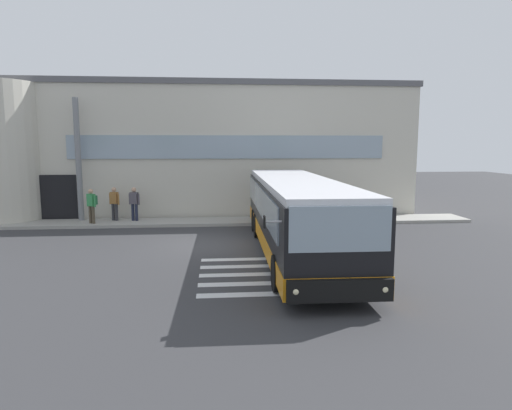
# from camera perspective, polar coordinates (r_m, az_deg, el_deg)

# --- Properties ---
(ground_plane) EXTENTS (80.00, 90.00, 0.02)m
(ground_plane) POSITION_cam_1_polar(r_m,az_deg,el_deg) (17.51, -6.19, -5.15)
(ground_plane) COLOR #353538
(ground_plane) RESTS_ON ground
(bay_paint_stripes) EXTENTS (4.40, 3.96, 0.01)m
(bay_paint_stripes) POSITION_cam_1_polar(r_m,az_deg,el_deg) (13.53, 2.05, -8.93)
(bay_paint_stripes) COLOR silver
(bay_paint_stripes) RESTS_ON ground
(terminal_building) EXTENTS (24.19, 13.80, 7.29)m
(terminal_building) POSITION_cam_1_polar(r_m,az_deg,el_deg) (28.72, -7.22, 7.21)
(terminal_building) COLOR beige
(terminal_building) RESTS_ON ground
(boarding_curb) EXTENTS (26.39, 2.00, 0.15)m
(boarding_curb) POSITION_cam_1_polar(r_m,az_deg,el_deg) (22.20, -5.94, -2.17)
(boarding_curb) COLOR #9E9B93
(boarding_curb) RESTS_ON ground
(entry_support_column) EXTENTS (0.28, 0.28, 6.06)m
(entry_support_column) POSITION_cam_1_polar(r_m,az_deg,el_deg) (23.50, -22.10, 5.47)
(entry_support_column) COLOR slate
(entry_support_column) RESTS_ON boarding_curb
(bus_main_foreground) EXTENTS (3.17, 12.25, 2.70)m
(bus_main_foreground) POSITION_cam_1_polar(r_m,az_deg,el_deg) (15.89, 5.24, -1.51)
(bus_main_foreground) COLOR black
(bus_main_foreground) RESTS_ON ground
(passenger_near_column) EXTENTS (0.52, 0.50, 1.68)m
(passenger_near_column) POSITION_cam_1_polar(r_m,az_deg,el_deg) (22.49, -20.58, 0.18)
(passenger_near_column) COLOR #4C4233
(passenger_near_column) RESTS_ON boarding_curb
(passenger_by_doorway) EXTENTS (0.54, 0.36, 1.68)m
(passenger_by_doorway) POSITION_cam_1_polar(r_m,az_deg,el_deg) (22.97, -17.94, 0.37)
(passenger_by_doorway) COLOR #2D2D33
(passenger_by_doorway) RESTS_ON boarding_curb
(passenger_at_curb_edge) EXTENTS (0.56, 0.34, 1.68)m
(passenger_at_curb_edge) POSITION_cam_1_polar(r_m,az_deg,el_deg) (22.61, -15.55, 0.35)
(passenger_at_curb_edge) COLOR #1E2338
(passenger_at_curb_edge) RESTS_ON boarding_curb
(safety_bollard_yellow) EXTENTS (0.18, 0.18, 0.90)m
(safety_bollard_yellow) POSITION_cam_1_polar(r_m,az_deg,el_deg) (21.25, 4.70, -1.57)
(safety_bollard_yellow) COLOR yellow
(safety_bollard_yellow) RESTS_ON ground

